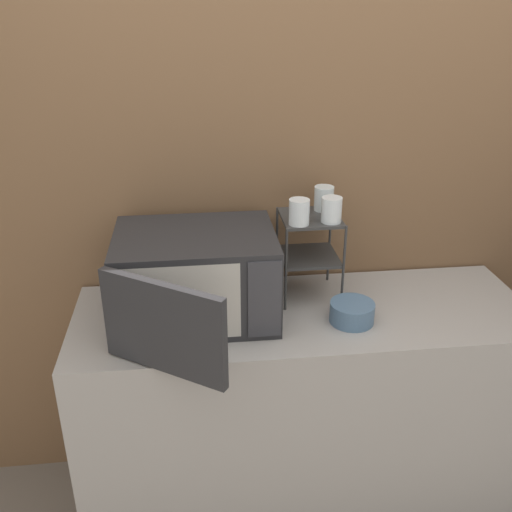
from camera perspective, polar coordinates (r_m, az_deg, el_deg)
wall_back at (r=2.34m, az=3.55°, el=6.37°), size 8.00×0.06×2.60m
counter at (r=2.46m, az=4.46°, el=-15.02°), size 1.75×0.60×0.94m
microwave at (r=2.08m, az=-6.14°, el=-2.15°), size 0.59×0.71×0.33m
dish_rack at (r=2.21m, az=5.37°, el=1.68°), size 0.23×0.24×0.33m
glass_front_left at (r=2.08m, az=4.34°, el=4.42°), size 0.08×0.08×0.09m
glass_back_right at (r=2.23m, az=6.80°, el=5.74°), size 0.08×0.08×0.09m
glass_front_right at (r=2.11m, az=7.56°, el=4.61°), size 0.08×0.08×0.09m
bowl at (r=2.13m, az=9.57°, el=-5.60°), size 0.16×0.16×0.08m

